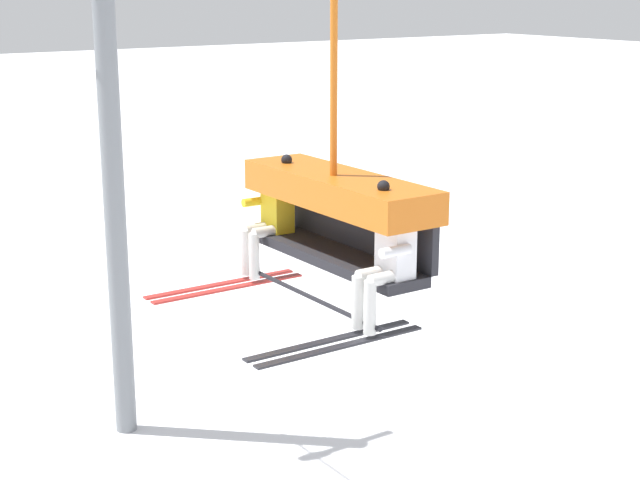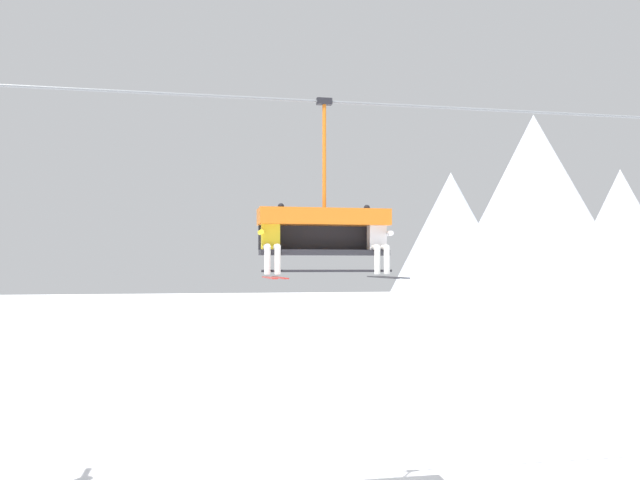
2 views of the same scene
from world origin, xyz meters
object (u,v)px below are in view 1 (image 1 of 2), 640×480
(chairlift_chair, at_px, (340,203))
(lift_tower_near, at_px, (113,195))
(skier_white, at_px, (384,259))
(skier_yellow, at_px, (268,215))

(chairlift_chair, bearing_deg, lift_tower_near, 174.57)
(lift_tower_near, xyz_separation_m, skier_white, (8.43, -0.92, 1.05))
(skier_white, bearing_deg, skier_yellow, 180.00)
(chairlift_chair, height_order, skier_yellow, chairlift_chair)
(skier_yellow, bearing_deg, chairlift_chair, 12.31)
(chairlift_chair, xyz_separation_m, skier_white, (0.98, -0.21, -0.29))
(lift_tower_near, distance_m, skier_yellow, 6.61)
(chairlift_chair, relative_size, skier_white, 1.88)
(chairlift_chair, bearing_deg, skier_white, -12.31)
(lift_tower_near, distance_m, skier_white, 8.54)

